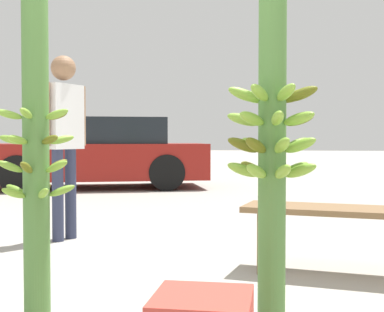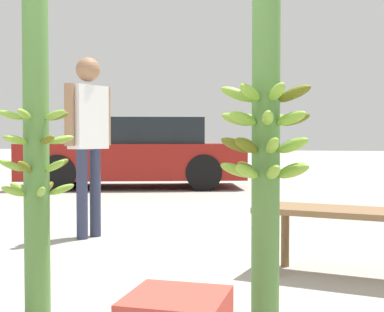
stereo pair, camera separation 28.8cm
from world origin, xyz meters
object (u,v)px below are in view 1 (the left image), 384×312
object	(u,v)px
market_bench	(360,218)
banana_stalk_center	(272,157)
vendor_person	(64,128)
banana_stalk_left	(36,157)
parked_car	(97,154)

from	to	relation	value
market_bench	banana_stalk_center	bearing A→B (deg)	-106.62
banana_stalk_center	market_bench	size ratio (longest dim) A/B	0.99
banana_stalk_center	market_bench	bearing A→B (deg)	62.86
banana_stalk_center	vendor_person	size ratio (longest dim) A/B	0.94
banana_stalk_left	vendor_person	world-z (taller)	vendor_person
banana_stalk_center	vendor_person	bearing A→B (deg)	132.95
banana_stalk_left	vendor_person	xyz separation A→B (m)	(-0.75, 2.14, 0.19)
vendor_person	market_bench	world-z (taller)	vendor_person
banana_stalk_left	market_bench	distance (m)	2.15
banana_stalk_center	parked_car	bearing A→B (deg)	115.38
vendor_person	banana_stalk_center	bearing A→B (deg)	-116.07
parked_car	banana_stalk_center	bearing A→B (deg)	-173.01
parked_car	vendor_person	bearing A→B (deg)	177.69
banana_stalk_left	banana_stalk_center	bearing A→B (deg)	4.72
vendor_person	banana_stalk_left	bearing A→B (deg)	-139.76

